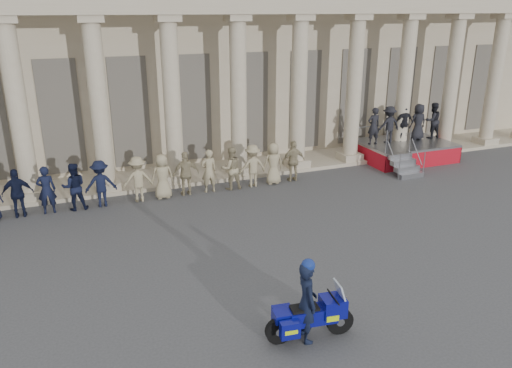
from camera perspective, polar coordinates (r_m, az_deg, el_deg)
The scene contains 6 objects.
ground at distance 13.18m, azimuth 4.61°, elevation -10.12°, with size 90.00×90.00×0.00m, color #3E3E41.
building at distance 25.60m, azimuth -10.16°, elevation 14.73°, with size 40.00×12.50×9.00m.
officer_rank at distance 17.87m, azimuth -21.91°, elevation -0.52°, with size 18.47×0.62×1.64m.
reviewing_stand at distance 23.44m, azimuth 16.75°, elevation 5.84°, with size 3.99×3.89×2.44m.
motorcycle at distance 10.64m, azimuth 6.31°, elevation -14.73°, with size 1.91×0.84×1.23m.
rider at distance 10.40m, azimuth 5.83°, elevation -13.08°, with size 0.50×0.69×1.85m.
Camera 1 is at (-5.16, -10.25, 6.48)m, focal length 35.00 mm.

